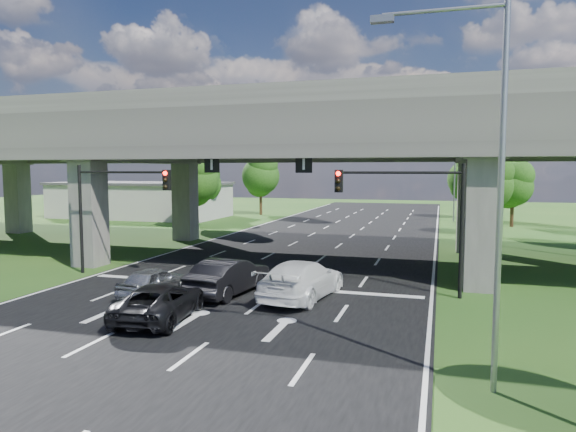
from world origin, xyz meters
The scene contains 19 objects.
ground centered at (0.00, 0.00, 0.00)m, with size 160.00×160.00×0.00m, color #1E4817.
road centered at (0.00, 10.00, 0.01)m, with size 18.00×120.00×0.03m, color black.
overpass centered at (0.00, 12.00, 7.92)m, with size 80.00×15.00×10.00m.
warehouse centered at (-26.00, 35.00, 2.00)m, with size 20.00×10.00×4.00m, color #9E9E99.
signal_right centered at (7.82, 3.94, 4.19)m, with size 5.76×0.54×6.00m.
signal_left centered at (-7.82, 3.94, 4.19)m, with size 5.76×0.54×6.00m.
streetlight_near centered at (10.10, -6.00, 5.85)m, with size 3.38×0.25×10.00m.
streetlight_far centered at (10.10, 24.00, 5.85)m, with size 3.38×0.25×10.00m.
streetlight_beyond centered at (10.10, 40.00, 5.85)m, with size 3.38×0.25×10.00m.
tree_left_near centered at (-13.95, 26.00, 4.82)m, with size 4.50×4.50×7.80m.
tree_left_mid centered at (-16.95, 34.00, 4.17)m, with size 3.91×3.90×6.76m.
tree_left_far centered at (-12.95, 42.00, 5.14)m, with size 4.80×4.80×8.32m.
tree_right_near centered at (13.05, 28.00, 4.50)m, with size 4.20×4.20×7.28m.
tree_right_mid centered at (16.05, 36.00, 4.17)m, with size 3.91×3.90×6.76m.
tree_right_far centered at (12.05, 44.00, 4.82)m, with size 4.50×4.50×7.80m.
car_silver centered at (-3.27, 0.32, 0.69)m, with size 1.56×3.88×1.32m, color #A7A9AE.
car_dark centered at (-0.15, 1.62, 0.86)m, with size 1.76×5.04×1.66m, color black.
car_white centered at (3.25, 1.87, 0.87)m, with size 2.36×5.80×1.68m, color white.
car_trailing centered at (-1.07, -2.83, 0.71)m, with size 2.27×4.92×1.37m, color black.
Camera 1 is at (9.07, -19.78, 5.71)m, focal length 32.00 mm.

